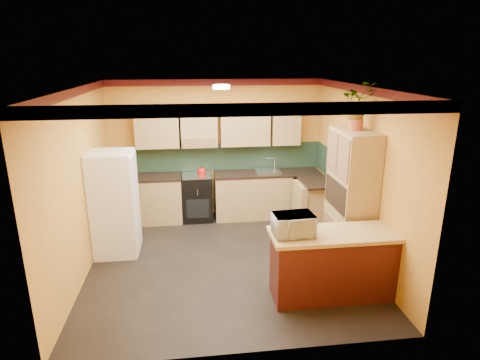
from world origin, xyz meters
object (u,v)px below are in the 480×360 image
at_px(pantry, 350,200).
at_px(microwave, 293,225).
at_px(stove, 197,197).
at_px(base_cabinets_back, 229,196).
at_px(fridge, 114,204).
at_px(breakfast_bar, 340,266).

distance_m(pantry, microwave, 1.39).
bearing_deg(microwave, stove, 107.26).
bearing_deg(stove, microwave, -68.49).
bearing_deg(base_cabinets_back, microwave, -79.69).
bearing_deg(pantry, microwave, -142.06).
distance_m(stove, fridge, 1.90).
bearing_deg(stove, breakfast_bar, -58.19).
height_order(base_cabinets_back, microwave, microwave).
xyz_separation_m(pantry, breakfast_bar, (-0.43, -0.86, -0.61)).
xyz_separation_m(base_cabinets_back, pantry, (1.63, -2.09, 0.61)).
relative_size(pantry, breakfast_bar, 1.17).
relative_size(stove, fridge, 0.54).
xyz_separation_m(base_cabinets_back, breakfast_bar, (1.20, -2.95, 0.00)).
xyz_separation_m(base_cabinets_back, microwave, (0.54, -2.95, 0.63)).
distance_m(fridge, pantry, 3.70).
bearing_deg(fridge, pantry, -12.66).
relative_size(pantry, microwave, 4.14).
bearing_deg(breakfast_bar, base_cabinets_back, 112.20).
relative_size(base_cabinets_back, stove, 4.01).
distance_m(pantry, breakfast_bar, 1.14).
xyz_separation_m(pantry, microwave, (-1.10, -0.86, 0.02)).
xyz_separation_m(fridge, microwave, (2.50, -1.67, 0.22)).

